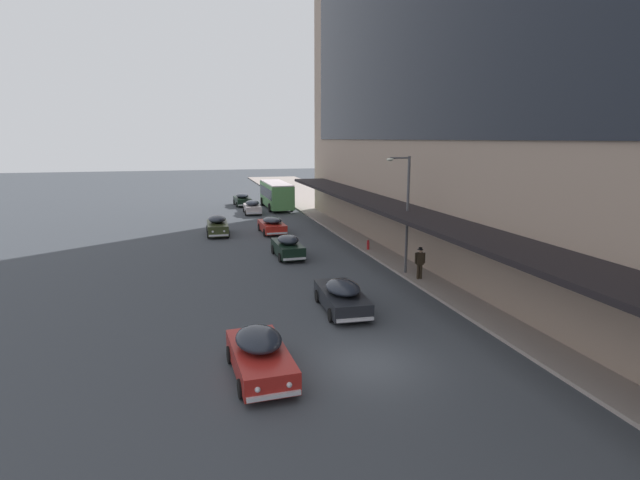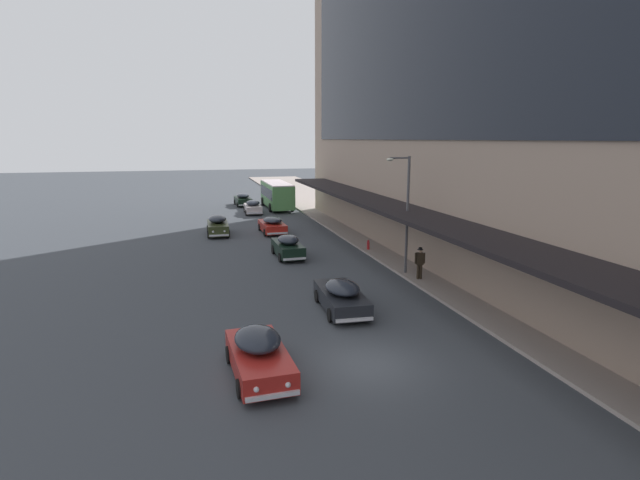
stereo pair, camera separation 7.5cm
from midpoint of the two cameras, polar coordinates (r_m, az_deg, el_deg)
name	(u,v)px [view 1 (the left image)]	position (r m, az deg, el deg)	size (l,w,h in m)	color
ground	(368,364)	(19.00, 5.44, -13.93)	(240.00, 240.00, 0.00)	#3B4046
sidewalk_kerb	(613,333)	(24.76, 30.45, -9.16)	(10.00, 180.00, 0.15)	gray
transit_bus_kerbside_front	(276,194)	(59.32, -5.06, 5.31)	(2.80, 9.29, 3.09)	#53924F
sedan_lead_near	(288,246)	(34.76, -3.77, -0.73)	(1.83, 4.36, 1.60)	black
sedan_second_mid	(242,200)	(62.47, -8.91, 4.60)	(1.96, 4.73, 1.54)	black
sedan_second_near	(252,207)	(55.56, -7.78, 3.76)	(1.92, 4.35, 1.51)	beige
sedan_trailing_mid	(260,354)	(17.94, -7.02, -12.79)	(2.11, 4.61, 1.61)	#A9211C
sedan_oncoming_front	(272,225)	(43.90, -5.55, 1.73)	(2.07, 4.64, 1.45)	#AC1F16
sedan_oncoming_rear	(342,296)	(24.08, 2.42, -6.37)	(2.07, 4.89, 1.52)	black
sedan_trailing_near	(217,225)	(43.78, -11.70, 1.64)	(1.88, 4.58, 1.68)	#2D341A
pedestrian_at_kerb	(420,262)	(29.37, 11.27, -2.43)	(0.61, 0.33, 1.86)	#2F261A
street_lamp	(405,206)	(29.95, 9.63, 3.82)	(1.50, 0.28, 7.00)	#4C4C51
fire_hydrant	(368,245)	(36.80, 5.46, -0.54)	(0.20, 0.40, 0.70)	red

